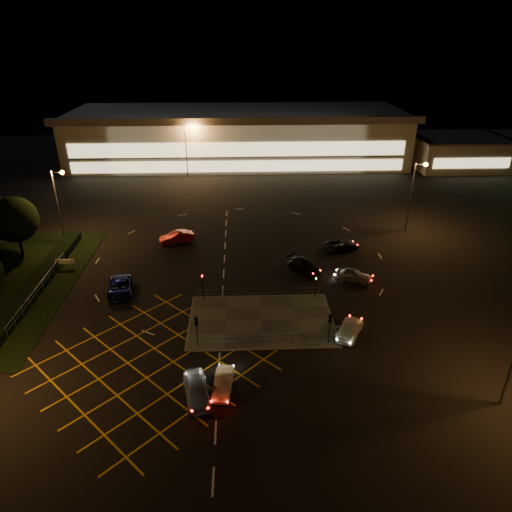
{
  "coord_description": "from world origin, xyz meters",
  "views": [
    {
      "loc": [
        -0.01,
        -39.91,
        26.01
      ],
      "look_at": [
        1.89,
        8.57,
        2.0
      ],
      "focal_mm": 32.0,
      "sensor_mm": 36.0,
      "label": 1
    }
  ],
  "objects_px": {
    "signal_ne": "(316,279)",
    "car_near_silver": "(196,389)",
    "car_east_grey": "(341,245)",
    "car_far_dkgrey": "(304,265)",
    "signal_se": "(330,323)",
    "signal_nw": "(203,282)",
    "car_circ_red": "(177,237)",
    "car_right_silver": "(354,275)",
    "signal_sw": "(197,326)",
    "car_queue_white": "(223,383)",
    "car_approach_white": "(350,329)",
    "car_left_blue": "(120,287)"
  },
  "relations": [
    {
      "from": "signal_ne",
      "to": "car_near_silver",
      "type": "height_order",
      "value": "signal_ne"
    },
    {
      "from": "signal_nw",
      "to": "car_circ_red",
      "type": "height_order",
      "value": "signal_nw"
    },
    {
      "from": "signal_sw",
      "to": "car_queue_white",
      "type": "height_order",
      "value": "signal_sw"
    },
    {
      "from": "signal_nw",
      "to": "car_right_silver",
      "type": "xyz_separation_m",
      "value": [
        17.09,
        3.82,
        -1.67
      ]
    },
    {
      "from": "car_right_silver",
      "to": "car_approach_white",
      "type": "height_order",
      "value": "car_right_silver"
    },
    {
      "from": "car_right_silver",
      "to": "car_far_dkgrey",
      "type": "bearing_deg",
      "value": 87.36
    },
    {
      "from": "car_circ_red",
      "to": "signal_ne",
      "type": "bearing_deg",
      "value": 24.84
    },
    {
      "from": "signal_sw",
      "to": "car_near_silver",
      "type": "height_order",
      "value": "signal_sw"
    },
    {
      "from": "signal_ne",
      "to": "car_queue_white",
      "type": "relative_size",
      "value": 0.81
    },
    {
      "from": "signal_se",
      "to": "car_circ_red",
      "type": "distance_m",
      "value": 28.66
    },
    {
      "from": "car_near_silver",
      "to": "car_queue_white",
      "type": "xyz_separation_m",
      "value": [
        2.07,
        0.78,
        -0.14
      ]
    },
    {
      "from": "signal_ne",
      "to": "car_east_grey",
      "type": "relative_size",
      "value": 0.65
    },
    {
      "from": "car_east_grey",
      "to": "car_approach_white",
      "type": "height_order",
      "value": "car_east_grey"
    },
    {
      "from": "car_near_silver",
      "to": "car_far_dkgrey",
      "type": "relative_size",
      "value": 0.96
    },
    {
      "from": "signal_se",
      "to": "car_far_dkgrey",
      "type": "distance_m",
      "value": 14.51
    },
    {
      "from": "car_right_silver",
      "to": "signal_se",
      "type": "bearing_deg",
      "value": 179.65
    },
    {
      "from": "signal_sw",
      "to": "car_approach_white",
      "type": "xyz_separation_m",
      "value": [
        14.29,
        1.39,
        -1.7
      ]
    },
    {
      "from": "signal_nw",
      "to": "car_near_silver",
      "type": "xyz_separation_m",
      "value": [
        0.38,
        -14.34,
        -1.58
      ]
    },
    {
      "from": "signal_sw",
      "to": "car_approach_white",
      "type": "relative_size",
      "value": 0.69
    },
    {
      "from": "car_circ_red",
      "to": "car_east_grey",
      "type": "relative_size",
      "value": 0.97
    },
    {
      "from": "car_queue_white",
      "to": "car_circ_red",
      "type": "bearing_deg",
      "value": 109.66
    },
    {
      "from": "signal_ne",
      "to": "car_left_blue",
      "type": "relative_size",
      "value": 0.6
    },
    {
      "from": "car_east_grey",
      "to": "car_far_dkgrey",
      "type": "bearing_deg",
      "value": 118.11
    },
    {
      "from": "car_far_dkgrey",
      "to": "car_right_silver",
      "type": "xyz_separation_m",
      "value": [
        5.42,
        -2.6,
        0.0
      ]
    },
    {
      "from": "car_circ_red",
      "to": "car_approach_white",
      "type": "bearing_deg",
      "value": 18.3
    },
    {
      "from": "signal_se",
      "to": "signal_nw",
      "type": "height_order",
      "value": "same"
    },
    {
      "from": "signal_ne",
      "to": "signal_se",
      "type": "bearing_deg",
      "value": -90.0
    },
    {
      "from": "signal_se",
      "to": "car_left_blue",
      "type": "distance_m",
      "value": 23.53
    },
    {
      "from": "car_right_silver",
      "to": "car_approach_white",
      "type": "bearing_deg",
      "value": -172.08
    },
    {
      "from": "signal_nw",
      "to": "car_approach_white",
      "type": "bearing_deg",
      "value": -24.79
    },
    {
      "from": "signal_ne",
      "to": "car_circ_red",
      "type": "xyz_separation_m",
      "value": [
        -16.59,
        15.32,
        -1.6
      ]
    },
    {
      "from": "car_queue_white",
      "to": "car_far_dkgrey",
      "type": "height_order",
      "value": "car_far_dkgrey"
    },
    {
      "from": "car_near_silver",
      "to": "car_far_dkgrey",
      "type": "xyz_separation_m",
      "value": [
        11.29,
        20.77,
        -0.09
      ]
    },
    {
      "from": "car_left_blue",
      "to": "car_approach_white",
      "type": "relative_size",
      "value": 1.15
    },
    {
      "from": "signal_sw",
      "to": "car_right_silver",
      "type": "height_order",
      "value": "signal_sw"
    },
    {
      "from": "signal_sw",
      "to": "signal_nw",
      "type": "bearing_deg",
      "value": -90.0
    },
    {
      "from": "signal_se",
      "to": "car_near_silver",
      "type": "height_order",
      "value": "signal_se"
    },
    {
      "from": "signal_ne",
      "to": "car_circ_red",
      "type": "distance_m",
      "value": 22.64
    },
    {
      "from": "car_far_dkgrey",
      "to": "car_east_grey",
      "type": "xyz_separation_m",
      "value": [
        5.64,
        5.55,
        -0.02
      ]
    },
    {
      "from": "car_queue_white",
      "to": "car_east_grey",
      "type": "relative_size",
      "value": 0.8
    },
    {
      "from": "signal_nw",
      "to": "signal_ne",
      "type": "xyz_separation_m",
      "value": [
        12.0,
        0.0,
        0.0
      ]
    },
    {
      "from": "car_queue_white",
      "to": "car_far_dkgrey",
      "type": "bearing_deg",
      "value": 71.19
    },
    {
      "from": "car_queue_white",
      "to": "car_left_blue",
      "type": "bearing_deg",
      "value": 133.02
    },
    {
      "from": "signal_se",
      "to": "signal_nw",
      "type": "distance_m",
      "value": 14.41
    },
    {
      "from": "car_east_grey",
      "to": "car_approach_white",
      "type": "xyz_separation_m",
      "value": [
        -3.02,
        -18.58,
        -0.01
      ]
    },
    {
      "from": "car_far_dkgrey",
      "to": "car_approach_white",
      "type": "distance_m",
      "value": 13.28
    },
    {
      "from": "car_right_silver",
      "to": "signal_ne",
      "type": "bearing_deg",
      "value": 149.87
    },
    {
      "from": "signal_sw",
      "to": "car_queue_white",
      "type": "distance_m",
      "value": 6.33
    },
    {
      "from": "signal_ne",
      "to": "car_queue_white",
      "type": "xyz_separation_m",
      "value": [
        -9.55,
        -13.57,
        -1.73
      ]
    },
    {
      "from": "signal_nw",
      "to": "car_circ_red",
      "type": "xyz_separation_m",
      "value": [
        -4.59,
        15.32,
        -1.6
      ]
    }
  ]
}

